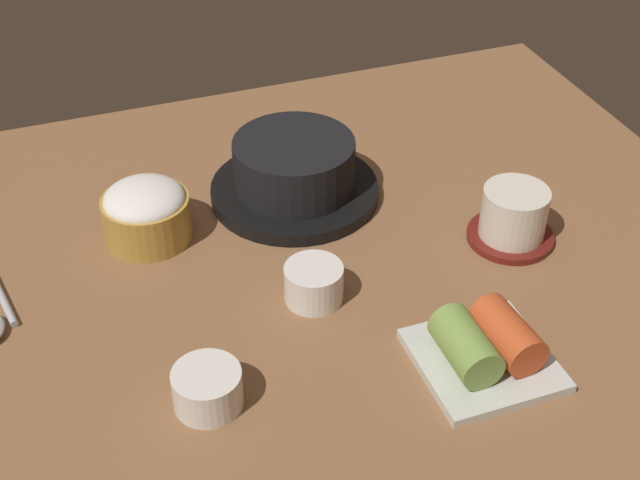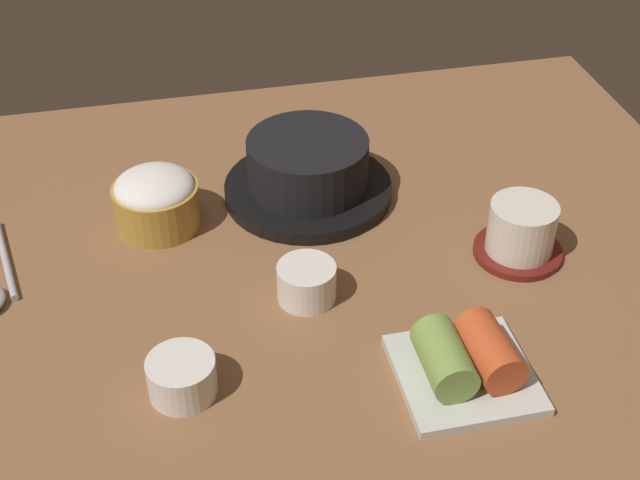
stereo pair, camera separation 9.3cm
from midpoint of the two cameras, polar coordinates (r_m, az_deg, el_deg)
name	(u,v)px [view 1 (the left image)]	position (r cm, az deg, el deg)	size (l,w,h in cm)	color
dining_table	(297,262)	(96.44, -4.28, -1.55)	(100.00, 76.00, 2.00)	brown
stone_pot	(294,172)	(102.78, -4.27, 4.31)	(19.75, 19.75, 7.50)	black
rice_bowl	(146,211)	(98.95, -13.82, 1.71)	(9.66, 9.66, 6.75)	#B78C38
tea_cup_with_saucer	(513,217)	(97.30, 9.74, 1.40)	(9.57, 9.57, 6.44)	maroon
banchan_cup_center	(314,282)	(88.97, -3.40, -2.86)	(6.04, 6.04, 3.95)	white
kimchi_plate	(485,348)	(82.60, 7.46, -7.06)	(12.26, 12.26, 5.19)	silver
side_bowl_near	(207,387)	(79.99, -10.64, -9.49)	(6.26, 6.26, 3.79)	white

